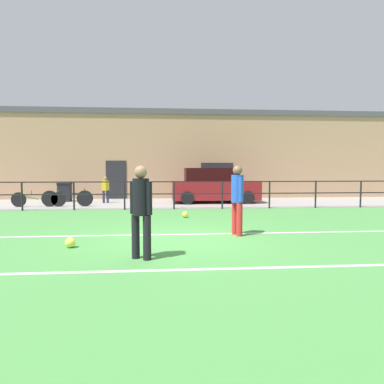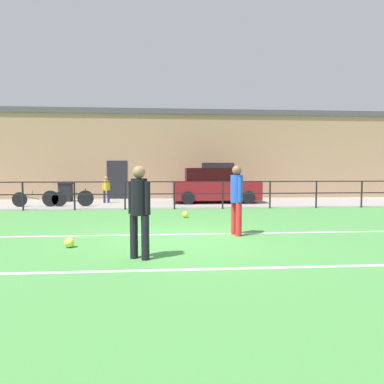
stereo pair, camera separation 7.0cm
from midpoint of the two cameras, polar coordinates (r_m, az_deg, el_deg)
ground at (r=8.27m, az=-1.57°, el=-7.83°), size 60.00×44.00×0.04m
field_line_touchline at (r=8.79m, az=-1.74°, el=-6.99°), size 36.00×0.11×0.00m
field_line_hash at (r=5.81m, az=-0.29°, el=-12.67°), size 36.00×0.11×0.00m
pavement_strip at (r=16.68m, az=-3.03°, el=-1.81°), size 48.00×5.00×0.02m
perimeter_fence at (r=14.13m, az=-2.79°, el=0.16°), size 36.07×0.07×1.15m
clubhouse_facade at (r=20.31m, az=-3.31°, el=6.16°), size 28.00×2.56×4.93m
player_goalkeeper at (r=6.35m, az=-8.39°, el=-2.37°), size 0.41×0.30×1.71m
player_striker at (r=8.63m, az=7.60°, el=-0.63°), size 0.30×0.46×1.73m
soccer_ball_match at (r=11.74m, az=-0.98°, el=-3.73°), size 0.21×0.21×0.21m
soccer_ball_spare at (r=7.77m, az=-19.35°, el=-7.85°), size 0.22×0.22×0.22m
spectator_child at (r=17.05m, az=-13.85°, el=0.66°), size 0.34×0.22×1.26m
parked_car_red at (r=16.83m, az=3.85°, el=0.96°), size 4.16×1.93×1.68m
bicycle_parked_0 at (r=16.27m, az=-23.77°, el=-1.07°), size 2.30×0.04×0.73m
bicycle_parked_1 at (r=15.90m, az=-19.67°, el=-0.96°), size 2.19×0.04×0.79m
trash_bin_0 at (r=18.42m, az=-20.04°, el=0.00°), size 0.63×0.54×0.94m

